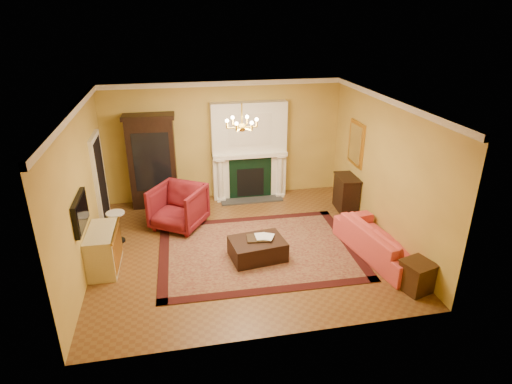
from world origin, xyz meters
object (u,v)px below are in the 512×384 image
object	(u,v)px
coral_sofa	(382,236)
console_table	(346,194)
china_cabinet	(153,163)
end_table	(417,277)
leather_ottoman	(257,249)
commode	(104,249)
pedestal_table	(117,225)
wingback_armchair	(178,205)

from	to	relation	value
coral_sofa	console_table	world-z (taller)	coral_sofa
china_cabinet	coral_sofa	world-z (taller)	china_cabinet
end_table	leather_ottoman	size ratio (longest dim) A/B	0.51
commode	leather_ottoman	distance (m)	2.94
commode	coral_sofa	bearing A→B (deg)	-5.25
china_cabinet	coral_sofa	distance (m)	5.63
pedestal_table	end_table	bearing A→B (deg)	-27.92
wingback_armchair	console_table	bearing A→B (deg)	33.75
coral_sofa	china_cabinet	bearing A→B (deg)	43.09
wingback_armchair	console_table	xyz separation A→B (m)	(4.07, 0.13, -0.12)
china_cabinet	pedestal_table	world-z (taller)	china_cabinet
china_cabinet	coral_sofa	size ratio (longest dim) A/B	1.00
commode	leather_ottoman	size ratio (longest dim) A/B	1.03
coral_sofa	leather_ottoman	size ratio (longest dim) A/B	2.14
commode	console_table	world-z (taller)	console_table
china_cabinet	wingback_armchair	distance (m)	1.54
end_table	wingback_armchair	bearing A→B (deg)	140.94
pedestal_table	leather_ottoman	world-z (taller)	pedestal_table
end_table	console_table	bearing A→B (deg)	88.98
commode	end_table	bearing A→B (deg)	-17.18
pedestal_table	commode	bearing A→B (deg)	-98.20
china_cabinet	console_table	size ratio (longest dim) A/B	2.66
commode	end_table	size ratio (longest dim) A/B	2.01
china_cabinet	leather_ottoman	bearing A→B (deg)	-53.54
pedestal_table	leather_ottoman	bearing A→B (deg)	-23.85
china_cabinet	pedestal_table	size ratio (longest dim) A/B	3.25
china_cabinet	wingback_armchair	bearing A→B (deg)	-65.61
wingback_armchair	end_table	xyz separation A→B (m)	(4.01, -3.25, -0.27)
wingback_armchair	console_table	distance (m)	4.07
china_cabinet	wingback_armchair	size ratio (longest dim) A/B	2.06
end_table	leather_ottoman	distance (m)	2.98
wingback_armchair	leather_ottoman	world-z (taller)	wingback_armchair
china_cabinet	commode	size ratio (longest dim) A/B	2.07
wingback_armchair	end_table	world-z (taller)	wingback_armchair
pedestal_table	console_table	xyz separation A→B (m)	(5.37, 0.57, 0.02)
commode	console_table	size ratio (longest dim) A/B	1.28
commode	coral_sofa	distance (m)	5.40
coral_sofa	console_table	bearing A→B (deg)	-13.54
commode	end_table	world-z (taller)	commode
pedestal_table	china_cabinet	bearing A→B (deg)	66.54
end_table	console_table	distance (m)	3.39
wingback_armchair	pedestal_table	xyz separation A→B (m)	(-1.30, -0.44, -0.14)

